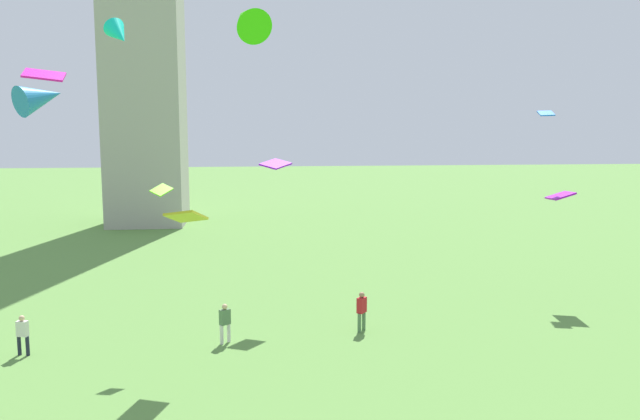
# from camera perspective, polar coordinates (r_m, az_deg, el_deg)

# --- Properties ---
(person_1) EXTENTS (0.50, 0.49, 1.71)m
(person_1) POSITION_cam_1_polar(r_m,az_deg,el_deg) (29.18, -8.03, -9.26)
(person_1) COLOR silver
(person_1) RESTS_ON ground_plane
(person_2) EXTENTS (0.50, 0.54, 1.81)m
(person_2) POSITION_cam_1_polar(r_m,az_deg,el_deg) (30.45, 3.54, -8.36)
(person_2) COLOR #51754C
(person_2) RESTS_ON ground_plane
(person_3) EXTENTS (0.50, 0.35, 1.66)m
(person_3) POSITION_cam_1_polar(r_m,az_deg,el_deg) (30.00, -23.83, -9.47)
(person_3) COLOR #1E2333
(person_3) RESTS_ON ground_plane
(kite_flying_0) EXTENTS (1.25, 0.95, 0.47)m
(kite_flying_0) POSITION_cam_1_polar(r_m,az_deg,el_deg) (22.56, -22.29, 10.52)
(kite_flying_0) COLOR #E114AA
(kite_flying_1) EXTENTS (1.22, 1.69, 0.51)m
(kite_flying_1) POSITION_cam_1_polar(r_m,az_deg,el_deg) (37.18, 19.65, 1.15)
(kite_flying_1) COLOR purple
(kite_flying_2) EXTENTS (0.98, 1.24, 0.32)m
(kite_flying_2) POSITION_cam_1_polar(r_m,az_deg,el_deg) (39.36, 18.55, 7.75)
(kite_flying_2) COLOR blue
(kite_flying_3) EXTENTS (1.40, 1.55, 1.25)m
(kite_flying_3) POSITION_cam_1_polar(r_m,az_deg,el_deg) (26.63, -16.61, 14.05)
(kite_flying_3) COLOR #0DD9C0
(kite_flying_4) EXTENTS (2.27, 2.28, 1.59)m
(kite_flying_4) POSITION_cam_1_polar(r_m,az_deg,el_deg) (28.93, -22.50, 8.79)
(kite_flying_4) COLOR #2178B5
(kite_flying_5) EXTENTS (1.65, 1.73, 0.46)m
(kite_flying_5) POSITION_cam_1_polar(r_m,az_deg,el_deg) (32.98, -3.77, 3.90)
(kite_flying_5) COLOR #8F12E1
(kite_flying_6) EXTENTS (1.63, 2.11, 1.61)m
(kite_flying_6) POSITION_cam_1_polar(r_m,az_deg,el_deg) (21.75, -6.16, 15.69)
(kite_flying_6) COLOR #38D70D
(kite_flying_7) EXTENTS (1.58, 1.84, 0.75)m
(kite_flying_7) POSITION_cam_1_polar(r_m,az_deg,el_deg) (25.90, -11.23, -0.55)
(kite_flying_7) COLOR gold
(kite_flying_8) EXTENTS (0.93, 0.93, 0.48)m
(kite_flying_8) POSITION_cam_1_polar(r_m,az_deg,el_deg) (28.37, -13.24, 1.67)
(kite_flying_8) COLOR #62EF05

